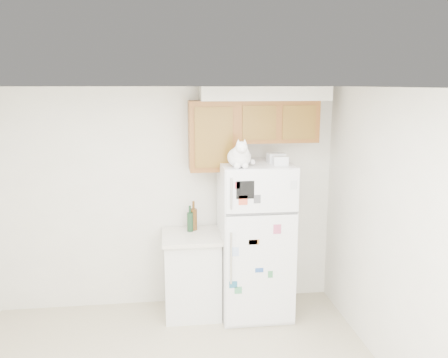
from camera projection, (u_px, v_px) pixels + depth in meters
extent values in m
cube|color=white|center=(167.00, 198.00, 5.37)|extent=(3.80, 0.04, 2.50)
cube|color=white|center=(416.00, 252.00, 3.67)|extent=(0.04, 4.00, 2.50)
cube|color=white|center=(166.00, 88.00, 3.18)|extent=(3.80, 4.00, 0.04)
cube|color=brown|center=(276.00, 121.00, 5.18)|extent=(0.90, 0.33, 0.45)
cube|color=brown|center=(212.00, 136.00, 5.12)|extent=(0.50, 0.33, 0.75)
cube|color=silver|center=(265.00, 93.00, 5.11)|extent=(1.40, 0.37, 0.15)
cube|color=white|center=(255.00, 239.00, 5.20)|extent=(0.76, 0.72, 1.70)
cube|color=white|center=(263.00, 191.00, 4.71)|extent=(0.74, 0.03, 0.44)
cube|color=white|center=(261.00, 271.00, 4.88)|extent=(0.74, 0.03, 1.19)
cube|color=#59595B|center=(262.00, 213.00, 4.76)|extent=(0.74, 0.03, 0.02)
cylinder|color=silver|center=(231.00, 194.00, 4.64)|extent=(0.02, 0.02, 0.32)
cylinder|color=silver|center=(231.00, 258.00, 4.78)|extent=(0.02, 0.02, 0.55)
cube|color=black|center=(245.00, 190.00, 4.67)|extent=(0.18, 0.00, 0.18)
cube|color=white|center=(247.00, 234.00, 4.76)|extent=(0.22, 0.00, 0.28)
cube|color=#429263|center=(238.00, 290.00, 4.87)|extent=(0.08, 0.00, 0.08)
cube|color=#DB5536|center=(243.00, 200.00, 4.69)|extent=(0.09, 0.00, 0.10)
cube|color=#BB4B70|center=(277.00, 229.00, 4.79)|extent=(0.08, 0.00, 0.10)
cube|color=#A3BCE7|center=(235.00, 252.00, 4.78)|extent=(0.07, 0.00, 0.10)
cube|color=orange|center=(254.00, 242.00, 4.79)|extent=(0.11, 0.00, 0.06)
cube|color=#D93642|center=(238.00, 185.00, 4.65)|extent=(0.05, 0.00, 0.07)
cube|color=silver|center=(294.00, 185.00, 4.72)|extent=(0.07, 0.00, 0.09)
cube|color=#27509D|center=(259.00, 270.00, 4.85)|extent=(0.09, 0.00, 0.05)
cube|color=#3B824F|center=(270.00, 274.00, 4.88)|extent=(0.05, 0.00, 0.07)
cube|color=#4C4C51|center=(257.00, 199.00, 4.70)|extent=(0.07, 0.00, 0.09)
cube|color=#22678B|center=(233.00, 285.00, 4.85)|extent=(0.08, 0.00, 0.07)
cube|color=white|center=(192.00, 275.00, 5.25)|extent=(0.60, 0.60, 0.88)
cube|color=silver|center=(192.00, 236.00, 5.14)|extent=(0.64, 0.64, 0.04)
ellipsoid|color=white|center=(239.00, 157.00, 4.80)|extent=(0.24, 0.32, 0.20)
ellipsoid|color=white|center=(241.00, 154.00, 4.70)|extent=(0.17, 0.14, 0.19)
sphere|color=white|center=(241.00, 148.00, 4.63)|extent=(0.12, 0.12, 0.12)
cone|color=white|center=(238.00, 142.00, 4.62)|extent=(0.04, 0.04, 0.05)
cone|color=white|center=(245.00, 141.00, 4.63)|extent=(0.04, 0.04, 0.05)
cone|color=#D88C8C|center=(238.00, 142.00, 4.61)|extent=(0.02, 0.02, 0.03)
cone|color=#D88C8C|center=(245.00, 142.00, 4.62)|extent=(0.02, 0.02, 0.03)
sphere|color=white|center=(242.00, 150.00, 4.59)|extent=(0.05, 0.05, 0.05)
sphere|color=white|center=(237.00, 166.00, 4.68)|extent=(0.06, 0.06, 0.06)
sphere|color=white|center=(245.00, 166.00, 4.69)|extent=(0.06, 0.06, 0.06)
cylinder|color=white|center=(247.00, 162.00, 4.93)|extent=(0.15, 0.20, 0.07)
cube|color=white|center=(276.00, 158.00, 5.05)|extent=(0.19, 0.14, 0.10)
cube|color=white|center=(280.00, 161.00, 4.91)|extent=(0.15, 0.12, 0.09)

